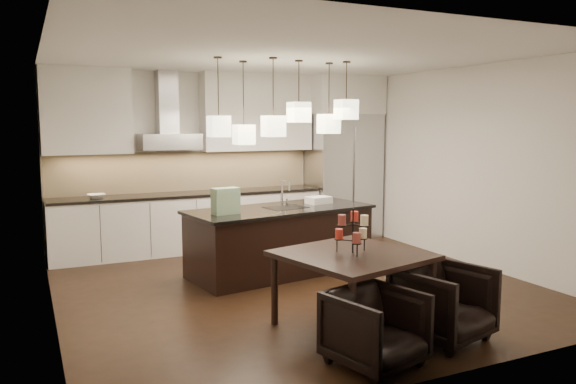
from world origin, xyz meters
name	(u,v)px	position (x,y,z in m)	size (l,w,h in m)	color
floor	(295,287)	(0.00, 0.00, -0.01)	(5.50, 5.50, 0.02)	black
ceiling	(295,54)	(0.00, 0.00, 2.81)	(5.50, 5.50, 0.02)	white
wall_back	(222,160)	(0.00, 2.76, 1.40)	(5.50, 0.02, 2.80)	silver
wall_front	(453,203)	(0.00, -2.76, 1.40)	(5.50, 0.02, 2.80)	silver
wall_left	(47,184)	(-2.76, 0.00, 1.40)	(0.02, 5.50, 2.80)	silver
wall_right	(470,166)	(2.76, 0.00, 1.40)	(0.02, 5.50, 2.80)	silver
refrigerator	(343,176)	(2.10, 2.38, 1.07)	(1.20, 0.72, 2.15)	#B7B7BA
fridge_panel	(344,95)	(2.10, 2.38, 2.47)	(1.26, 0.72, 0.65)	silver
lower_cabinets	(192,223)	(-0.62, 2.43, 0.44)	(4.21, 0.62, 0.88)	silver
countertop	(191,194)	(-0.62, 2.43, 0.90)	(4.21, 0.66, 0.04)	black
backsplash	(185,171)	(-0.62, 2.73, 1.24)	(4.21, 0.02, 0.63)	#CFBB8E
upper_cab_left	(86,111)	(-2.10, 2.57, 2.17)	(1.25, 0.35, 1.25)	silver
upper_cab_right	(257,112)	(0.55, 2.57, 2.17)	(1.86, 0.35, 1.25)	silver
hood_canopy	(170,142)	(-0.93, 2.48, 1.72)	(0.90, 0.52, 0.24)	#B7B7BA
hood_chimney	(167,102)	(-0.93, 2.59, 2.32)	(0.30, 0.28, 0.96)	#B7B7BA
fruit_bowl	(96,196)	(-2.04, 2.38, 0.95)	(0.26, 0.26, 0.06)	silver
island_body	(280,242)	(0.10, 0.65, 0.42)	(2.40, 0.96, 0.84)	black
island_top	(280,209)	(0.10, 0.65, 0.86)	(2.48, 1.04, 0.04)	black
faucet	(282,193)	(0.18, 0.76, 1.07)	(0.10, 0.23, 0.36)	silver
tote_bag	(226,201)	(-0.73, 0.47, 1.05)	(0.33, 0.17, 0.33)	#1A632A
food_container	(319,200)	(0.75, 0.78, 0.93)	(0.33, 0.23, 0.10)	silver
dining_table	(352,290)	(-0.11, -1.50, 0.37)	(1.25, 1.25, 0.75)	black
candelabra	(353,231)	(-0.11, -1.50, 0.97)	(0.36, 0.36, 0.44)	black
candle_a	(363,233)	(0.03, -1.47, 0.93)	(0.08, 0.08, 0.10)	beige
candle_b	(339,234)	(-0.20, -1.40, 0.93)	(0.08, 0.08, 0.10)	red
candle_c	(357,238)	(-0.15, -1.63, 0.93)	(0.08, 0.08, 0.10)	brown
candle_d	(355,216)	(-0.02, -1.39, 1.09)	(0.08, 0.08, 0.10)	red
candle_e	(342,220)	(-0.24, -1.51, 1.09)	(0.08, 0.08, 0.10)	brown
candle_f	(364,220)	(-0.06, -1.62, 1.09)	(0.08, 0.08, 0.10)	beige
armchair_left	(375,328)	(-0.40, -2.34, 0.32)	(0.68, 0.70, 0.64)	black
armchair_right	(443,303)	(0.50, -2.13, 0.35)	(0.75, 0.77, 0.70)	black
pendant_a	(219,126)	(-0.77, 0.56, 1.96)	(0.24, 0.24, 0.26)	beige
pendant_b	(244,135)	(-0.33, 0.87, 1.85)	(0.24, 0.24, 0.26)	beige
pendant_c	(299,112)	(0.29, 0.48, 2.14)	(0.24, 0.24, 0.26)	beige
pendant_d	(329,124)	(0.79, 0.58, 1.99)	(0.24, 0.24, 0.26)	beige
pendant_e	(346,110)	(0.91, 0.34, 2.18)	(0.24, 0.24, 0.26)	beige
pendant_f	(273,126)	(-0.14, 0.34, 1.96)	(0.24, 0.24, 0.26)	beige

